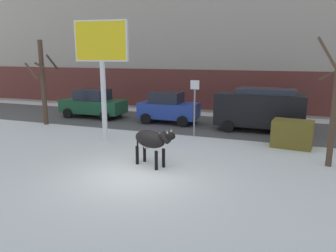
{
  "coord_description": "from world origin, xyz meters",
  "views": [
    {
      "loc": [
        4.76,
        -9.61,
        4.06
      ],
      "look_at": [
        0.04,
        3.16,
        1.1
      ],
      "focal_mm": 35.37,
      "sensor_mm": 36.0,
      "label": 1
    }
  ],
  "objects": [
    {
      "name": "cow_black",
      "position": [
        0.14,
        1.14,
        0.99
      ],
      "size": [
        1.92,
        1.06,
        1.54
      ],
      "color": "black",
      "rests_on": "ground"
    },
    {
      "name": "billboard",
      "position": [
        -3.4,
        3.76,
        4.31
      ],
      "size": [
        2.52,
        0.53,
        5.56
      ],
      "color": "silver",
      "rests_on": "ground"
    },
    {
      "name": "ground_plane",
      "position": [
        0.0,
        0.0,
        0.0
      ],
      "size": [
        120.0,
        120.0,
        0.0
      ],
      "primitive_type": "plane",
      "color": "white"
    },
    {
      "name": "building_facade",
      "position": [
        0.0,
        16.28,
        6.48
      ],
      "size": [
        44.0,
        6.1,
        13.0
      ],
      "color": "#A39989",
      "rests_on": "ground"
    },
    {
      "name": "car_blue_hatchback",
      "position": [
        -2.04,
        8.82,
        0.93
      ],
      "size": [
        3.5,
        1.93,
        1.86
      ],
      "color": "#233D9E",
      "rests_on": "ground"
    },
    {
      "name": "pedestrian_far_left",
      "position": [
        3.15,
        11.94,
        0.88
      ],
      "size": [
        0.36,
        0.24,
        1.73
      ],
      "color": "#282833",
      "rests_on": "ground"
    },
    {
      "name": "bare_tree_far_back",
      "position": [
        -8.67,
        5.88,
        2.56
      ],
      "size": [
        1.73,
        1.72,
        4.86
      ],
      "color": "#4C3828",
      "rests_on": "ground"
    },
    {
      "name": "car_black_van",
      "position": [
        3.32,
        8.48,
        1.24
      ],
      "size": [
        4.6,
        2.13,
        2.32
      ],
      "color": "black",
      "rests_on": "ground"
    },
    {
      "name": "bare_tree_left_lot",
      "position": [
        6.27,
        3.43,
        2.83
      ],
      "size": [
        1.12,
        1.41,
        5.48
      ],
      "color": "#4C3828",
      "rests_on": "ground"
    },
    {
      "name": "street_sign",
      "position": [
        0.37,
        6.04,
        1.67
      ],
      "size": [
        0.44,
        0.08,
        2.82
      ],
      "color": "gray",
      "rests_on": "ground"
    },
    {
      "name": "road_strip",
      "position": [
        0.0,
        8.91,
        0.0
      ],
      "size": [
        60.0,
        5.6,
        0.01
      ],
      "primitive_type": "cube",
      "color": "#514F4C",
      "rests_on": "ground"
    },
    {
      "name": "dumpster",
      "position": [
        4.99,
        5.71,
        0.6
      ],
      "size": [
        1.82,
        1.3,
        1.2
      ],
      "primitive_type": "cube",
      "rotation": [
        0.0,
        0.0,
        -0.12
      ],
      "color": "brown",
      "rests_on": "ground"
    },
    {
      "name": "car_darkgreen_sedan",
      "position": [
        -7.28,
        8.8,
        0.91
      ],
      "size": [
        4.2,
        1.99,
        1.84
      ],
      "color": "#194C2D",
      "rests_on": "ground"
    },
    {
      "name": "pedestrian_by_cars",
      "position": [
        5.24,
        11.94,
        0.88
      ],
      "size": [
        0.36,
        0.24,
        1.73
      ],
      "color": "#282833",
      "rests_on": "ground"
    }
  ]
}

